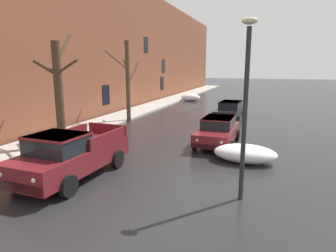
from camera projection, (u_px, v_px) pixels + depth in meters
left_sidewalk_slab at (117, 118)px, 22.77m from camera, size 2.66×80.00×0.15m
brick_townhouse_facade at (93, 41)px, 22.20m from camera, size 0.63×80.00×11.71m
snow_bank_near_corner_left at (190, 98)px, 34.26m from camera, size 2.33×1.04×0.84m
snow_bank_along_left_kerb at (246, 154)px, 12.42m from camera, size 2.64×1.49×0.76m
snow_bank_mid_block_left at (37, 160)px, 11.76m from camera, size 2.20×1.48×0.71m
bare_tree_second_along_sidewalk at (59, 90)px, 14.30m from camera, size 2.97×2.10×5.66m
bare_tree_mid_block at (128, 79)px, 21.04m from camera, size 1.29×3.43×5.84m
pickup_truck_maroon_approaching_near_lane at (70, 155)px, 10.60m from camera, size 2.38×4.99×1.76m
sedan_maroon_parked_kerbside_close at (218, 130)px, 15.26m from camera, size 1.99×4.32×1.42m
sedan_black_parked_kerbside_mid at (230, 110)px, 22.10m from camera, size 2.09×4.44×1.42m
street_lamp_post at (246, 102)px, 8.47m from camera, size 0.44×0.24×5.34m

